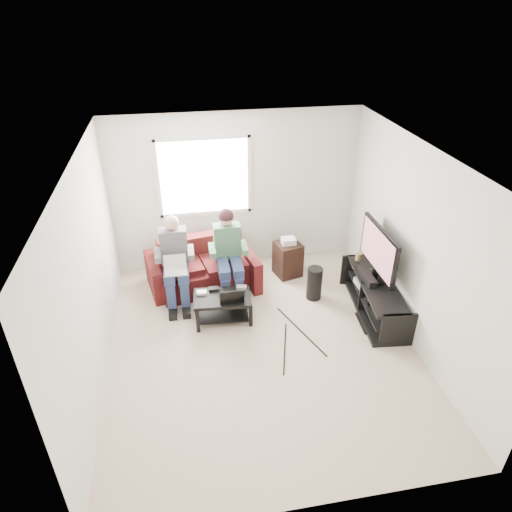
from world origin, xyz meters
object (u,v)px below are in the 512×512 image
object	(u,v)px
coffee_table	(222,303)
tv_stand	(374,298)
sofa	(202,270)
tv	(378,251)
end_table	(288,258)
subwoofer	(314,283)

from	to	relation	value
coffee_table	tv_stand	xyz separation A→B (m)	(2.21, -0.21, -0.06)
sofa	coffee_table	world-z (taller)	sofa
tv_stand	tv	bearing A→B (deg)	91.47
tv	end_table	bearing A→B (deg)	131.67
coffee_table	tv	size ratio (longest dim) A/B	0.77
coffee_table	end_table	world-z (taller)	end_table
sofa	end_table	bearing A→B (deg)	3.49
subwoofer	end_table	bearing A→B (deg)	108.23
tv_stand	end_table	bearing A→B (deg)	129.34
sofa	tv	size ratio (longest dim) A/B	1.65
subwoofer	end_table	size ratio (longest dim) A/B	0.78
sofa	end_table	world-z (taller)	sofa
subwoofer	tv	bearing A→B (deg)	-27.45
tv_stand	subwoofer	distance (m)	0.91
sofa	subwoofer	size ratio (longest dim) A/B	3.43
tv_stand	end_table	world-z (taller)	end_table
coffee_table	tv_stand	bearing A→B (deg)	-5.39
tv_stand	subwoofer	size ratio (longest dim) A/B	3.07
coffee_table	subwoofer	xyz separation A→B (m)	(1.45, 0.29, -0.03)
sofa	tv_stand	world-z (taller)	sofa
tv	subwoofer	distance (m)	1.12
tv_stand	tv	world-z (taller)	tv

